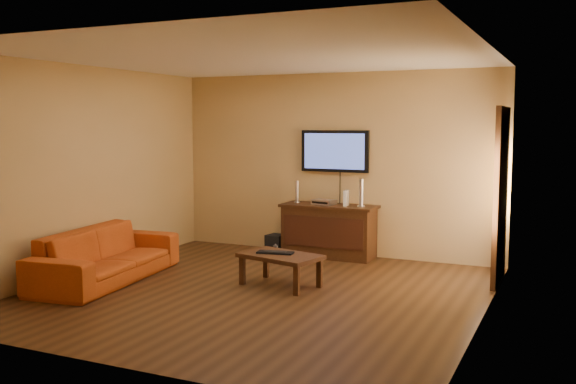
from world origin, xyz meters
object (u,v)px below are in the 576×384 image
Objects in this scene: speaker_left at (297,193)px; subwoofer at (276,243)px; bottle at (275,252)px; keyboard at (275,252)px; television at (335,151)px; media_console at (329,231)px; game_console at (346,198)px; coffee_table at (280,259)px; sofa at (106,246)px; speaker_right at (361,194)px; av_receiver at (324,202)px.

speaker_left is 0.86m from subwoofer.
keyboard is (0.67, -1.39, 0.30)m from bottle.
television is at bearing 20.02° from subwoofer.
media_console is 4.26× the size of speaker_left.
television reaches higher than game_console.
sofa is at bearing -162.71° from coffee_table.
bottle is at bearing -106.22° from speaker_left.
game_console reaches higher than bottle.
speaker_right is 0.24m from game_console.
speaker_left is at bearing 73.78° from bottle.
keyboard is (0.53, -1.86, -0.52)m from speaker_left.
keyboard is (-0.26, -1.81, -0.48)m from game_console.
speaker_right is at bearing -52.36° from sofa.
television is 0.81m from speaker_right.
sofa is 3.40m from game_console.
media_console is 5.35× the size of subwoofer.
speaker_right is 1.51× the size of subwoofer.
game_console is (2.28, 2.47, 0.45)m from sofa.
speaker_left is (-0.53, -0.18, -0.62)m from television.
speaker_left is at bearing 171.25° from game_console.
speaker_right is at bearing -3.46° from speaker_left.
speaker_left is at bearing 176.54° from speaker_right.
media_console is 0.75m from speaker_right.
bottle is at bearing 115.65° from keyboard.
media_console is 3.20m from sofa.
keyboard reaches higher than coffee_table.
subwoofer is (-1.14, 0.03, -0.76)m from game_console.
bottle is (0.20, -0.45, -0.03)m from subwoofer.
television is 1.67m from subwoofer.
television is 3.16× the size of speaker_left.
media_console is at bearing 177.78° from speaker_right.
sofa reaches higher than media_console.
media_console is 0.84m from bottle.
speaker_left reaches higher than keyboard.
keyboard is (0.00, -2.04, -1.15)m from television.
sofa is (-2.01, -2.71, -1.12)m from television.
game_console is 1.06× the size of bottle.
speaker_right reaches higher than subwoofer.
coffee_table is (0.08, -2.06, -1.21)m from television.
media_console is 1.82m from keyboard.
bottle is at bearing -40.01° from sofa.
television is 0.77m from av_receiver.
speaker_left reaches higher than av_receiver.
game_console is (0.19, 1.82, 0.55)m from coffee_table.
media_console reaches higher than subwoofer.
television is at bearing 79.49° from av_receiver.
coffee_table is at bearing -87.49° from media_console.
game_console is 1.89m from keyboard.
speaker_left is at bearing -37.24° from sofa.
subwoofer reaches higher than bottle.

